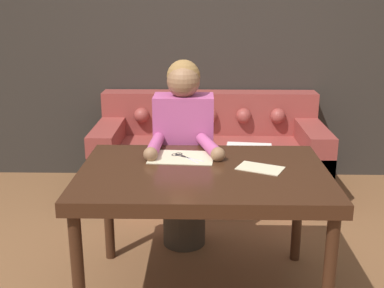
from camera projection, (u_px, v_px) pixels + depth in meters
The scene contains 7 objects.
wall_back at pixel (197, 32), 4.17m from camera, with size 8.00×0.06×2.60m.
dining_table at pixel (203, 183), 2.50m from camera, with size 1.28×0.87×0.73m.
couch at pixel (209, 158), 4.04m from camera, with size 1.85×0.87×0.80m.
person at pixel (184, 156), 3.05m from camera, with size 0.45×0.61×1.22m.
pattern_paper_main at pixel (181, 157), 2.67m from camera, with size 0.37×0.27×0.00m.
pattern_paper_offcut at pixel (260, 168), 2.50m from camera, with size 0.27×0.23×0.00m.
scissors at pixel (183, 156), 2.68m from camera, with size 0.19×0.19×0.01m.
Camera 1 is at (0.04, -2.35, 1.57)m, focal length 45.00 mm.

